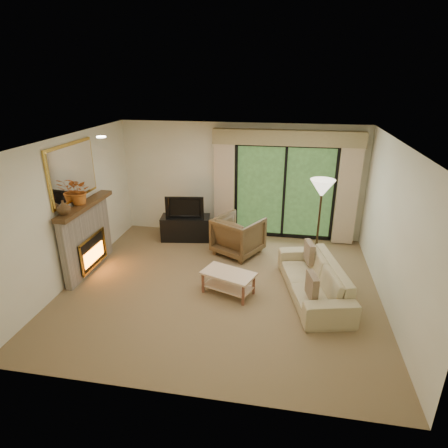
% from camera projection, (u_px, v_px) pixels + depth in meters
% --- Properties ---
extents(floor, '(5.50, 5.50, 0.00)m').
position_uv_depth(floor, '(221.00, 287.00, 6.75)').
color(floor, olive).
rests_on(floor, ground).
extents(ceiling, '(5.50, 5.50, 0.00)m').
position_uv_depth(ceiling, '(221.00, 141.00, 5.78)').
color(ceiling, white).
rests_on(ceiling, ground).
extents(wall_back, '(5.00, 0.00, 5.00)m').
position_uv_depth(wall_back, '(241.00, 181.00, 8.55)').
color(wall_back, '#F1E9CA').
rests_on(wall_back, ground).
extents(wall_front, '(5.00, 0.00, 5.00)m').
position_uv_depth(wall_front, '(178.00, 303.00, 3.98)').
color(wall_front, '#F1E9CA').
rests_on(wall_front, ground).
extents(wall_left, '(0.00, 5.00, 5.00)m').
position_uv_depth(wall_left, '(70.00, 210.00, 6.71)').
color(wall_left, '#F1E9CA').
rests_on(wall_left, ground).
extents(wall_right, '(0.00, 5.00, 5.00)m').
position_uv_depth(wall_right, '(394.00, 230.00, 5.82)').
color(wall_right, '#F1E9CA').
rests_on(wall_right, ground).
extents(fireplace, '(0.24, 1.70, 1.37)m').
position_uv_depth(fireplace, '(87.00, 237.00, 7.10)').
color(fireplace, gray).
rests_on(fireplace, floor).
extents(mirror, '(0.07, 1.45, 1.02)m').
position_uv_depth(mirror, '(73.00, 172.00, 6.64)').
color(mirror, gold).
rests_on(mirror, wall_left).
extents(sliding_door, '(2.26, 0.10, 2.16)m').
position_uv_depth(sliding_door, '(284.00, 192.00, 8.42)').
color(sliding_door, black).
rests_on(sliding_door, floor).
extents(curtain_left, '(0.45, 0.18, 2.35)m').
position_uv_depth(curtain_left, '(224.00, 186.00, 8.50)').
color(curtain_left, '#C7AB8C').
rests_on(curtain_left, floor).
extents(curtain_right, '(0.45, 0.18, 2.35)m').
position_uv_depth(curtain_right, '(348.00, 192.00, 8.06)').
color(curtain_right, '#C7AB8C').
rests_on(curtain_right, floor).
extents(cornice, '(3.20, 0.24, 0.32)m').
position_uv_depth(cornice, '(288.00, 138.00, 7.88)').
color(cornice, '#99875C').
rests_on(cornice, wall_back).
extents(media_console, '(1.16, 0.65, 0.55)m').
position_uv_depth(media_console, '(186.00, 228.00, 8.62)').
color(media_console, black).
rests_on(media_console, floor).
extents(tv, '(0.87, 0.24, 0.50)m').
position_uv_depth(tv, '(185.00, 206.00, 8.42)').
color(tv, black).
rests_on(tv, media_console).
extents(armchair, '(1.19, 1.20, 0.82)m').
position_uv_depth(armchair, '(238.00, 235.00, 7.87)').
color(armchair, brown).
rests_on(armchair, floor).
extents(sofa, '(1.28, 2.22, 0.61)m').
position_uv_depth(sofa, '(314.00, 279.00, 6.40)').
color(sofa, tan).
rests_on(sofa, floor).
extents(pillow_near, '(0.19, 0.41, 0.39)m').
position_uv_depth(pillow_near, '(312.00, 286.00, 5.78)').
color(pillow_near, '#4D2B21').
rests_on(pillow_near, sofa).
extents(pillow_far, '(0.19, 0.40, 0.39)m').
position_uv_depth(pillow_far, '(309.00, 252.00, 6.88)').
color(pillow_far, '#4D2B21').
rests_on(pillow_far, sofa).
extents(coffee_table, '(1.01, 0.77, 0.40)m').
position_uv_depth(coffee_table, '(228.00, 283.00, 6.48)').
color(coffee_table, beige).
rests_on(coffee_table, floor).
extents(floor_lamp, '(0.60, 0.60, 1.74)m').
position_uv_depth(floor_lamp, '(319.00, 223.00, 7.26)').
color(floor_lamp, '#EFE0C5').
rests_on(floor_lamp, floor).
extents(vase, '(0.30, 0.30, 0.24)m').
position_uv_depth(vase, '(63.00, 207.00, 6.25)').
color(vase, '#4B321A').
rests_on(vase, fireplace).
extents(branches, '(0.56, 0.52, 0.50)m').
position_uv_depth(branches, '(79.00, 191.00, 6.69)').
color(branches, '#C16320').
rests_on(branches, fireplace).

